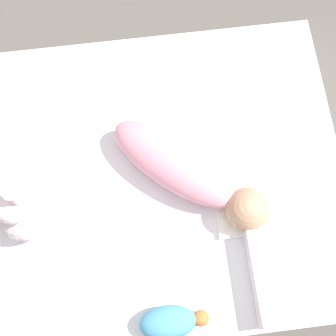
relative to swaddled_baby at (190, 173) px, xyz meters
The scene contains 7 objects.
ground_plane 0.21m from the swaddled_baby, 167.26° to the left, with size 12.00×12.00×0.00m, color #514C47.
bed_mattress 0.15m from the swaddled_baby, 167.26° to the left, with size 1.15×1.00×0.12m.
burp_cloth 0.21m from the swaddled_baby, 37.47° to the right, with size 0.19×0.17×0.02m.
swaddled_baby is the anchor object (origin of this frame).
pillow 0.44m from the swaddled_baby, 48.84° to the right, with size 0.30×0.28×0.08m.
bunny_plush 0.50m from the swaddled_baby, behind, with size 0.16×0.16×0.30m.
turtle_plush 0.43m from the swaddled_baby, 104.79° to the right, with size 0.20×0.09×0.08m.
Camera 1 is at (-0.03, -0.40, 1.54)m, focal length 50.00 mm.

